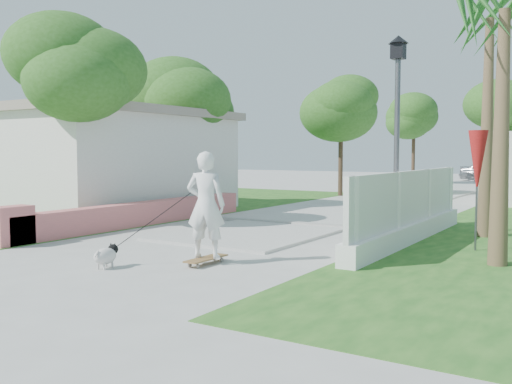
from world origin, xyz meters
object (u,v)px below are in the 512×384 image
Objects in this scene: street_lamp at (397,128)px; patio_umbrella at (478,163)px; bollard at (358,194)px; parked_car at (494,171)px; skateboarder at (174,214)px; dog at (106,255)px.

patio_umbrella is at bearing -27.76° from street_lamp.
parked_car is at bearing 88.61° from bollard.
parked_car is at bearing 94.80° from street_lamp.
parked_car is at bearing -111.35° from skateboarder.
skateboarder is (-2.15, -5.06, -1.57)m from street_lamp.
street_lamp reaches higher than bollard.
street_lamp is at bearing 56.31° from dog.
patio_umbrella is 1.21× the size of skateboarder.
street_lamp is 5.72m from skateboarder.
patio_umbrella reaches higher than skateboarder.
bollard is 0.57× the size of skateboarder.
dog is at bearing -90.95° from bollard.
dog is at bearing -134.26° from patio_umbrella.
street_lamp is 26.11m from parked_car.
parked_car reaches higher than dog.
patio_umbrella is 27.29m from parked_car.
bollard is 0.47× the size of patio_umbrella.
skateboarder is at bearing -134.88° from patio_umbrella.
dog is at bearing -115.97° from street_lamp.
bollard is 7.25m from patio_umbrella.
street_lamp is 2.27m from patio_umbrella.
parked_car is (-4.08, 26.96, -0.99)m from patio_umbrella.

